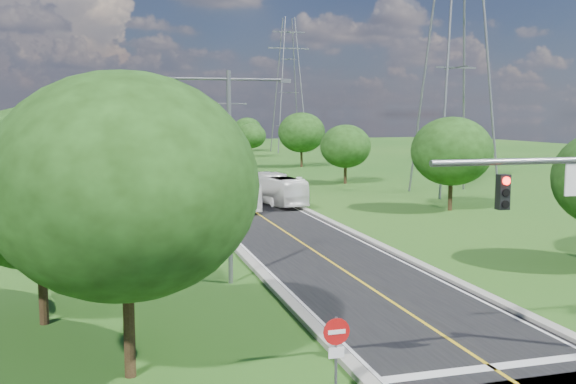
# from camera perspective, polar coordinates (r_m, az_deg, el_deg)

# --- Properties ---
(ground) EXTENTS (260.00, 260.00, 0.00)m
(ground) POSITION_cam_1_polar(r_m,az_deg,el_deg) (78.68, -7.28, 1.02)
(ground) COLOR #1F5016
(ground) RESTS_ON ground
(road) EXTENTS (8.00, 150.00, 0.06)m
(road) POSITION_cam_1_polar(r_m,az_deg,el_deg) (84.59, -7.88, 1.44)
(road) COLOR black
(road) RESTS_ON ground
(curb_left) EXTENTS (0.50, 150.00, 0.22)m
(curb_left) POSITION_cam_1_polar(r_m,az_deg,el_deg) (84.11, -10.75, 1.41)
(curb_left) COLOR gray
(curb_left) RESTS_ON ground
(curb_right) EXTENTS (0.50, 150.00, 0.22)m
(curb_right) POSITION_cam_1_polar(r_m,az_deg,el_deg) (85.26, -5.05, 1.58)
(curb_right) COLOR gray
(curb_right) RESTS_ON ground
(do_not_enter_left) EXTENTS (0.76, 0.11, 2.50)m
(do_not_enter_left) POSITION_cam_1_polar(r_m,az_deg,el_deg) (18.05, 4.31, -13.24)
(do_not_enter_left) COLOR slate
(do_not_enter_left) RESTS_ON ground
(speed_limit_sign) EXTENTS (0.55, 0.09, 2.40)m
(speed_limit_sign) POSITION_cam_1_polar(r_m,az_deg,el_deg) (58.21, 0.99, 0.61)
(speed_limit_sign) COLOR slate
(speed_limit_sign) RESTS_ON ground
(overpass) EXTENTS (30.00, 3.00, 3.20)m
(overpass) POSITION_cam_1_polar(r_m,az_deg,el_deg) (157.94, -11.60, 4.74)
(overpass) COLOR gray
(overpass) RESTS_ON ground
(streetlight_near_left) EXTENTS (5.90, 0.25, 10.00)m
(streetlight_near_left) POSITION_cam_1_polar(r_m,az_deg,el_deg) (30.00, -5.22, 2.98)
(streetlight_near_left) COLOR slate
(streetlight_near_left) RESTS_ON ground
(streetlight_mid_left) EXTENTS (5.90, 0.25, 10.00)m
(streetlight_mid_left) POSITION_cam_1_polar(r_m,az_deg,el_deg) (62.70, -10.77, 4.92)
(streetlight_mid_left) COLOR slate
(streetlight_mid_left) RESTS_ON ground
(streetlight_far_right) EXTENTS (5.90, 0.25, 10.00)m
(streetlight_far_right) POSITION_cam_1_polar(r_m,az_deg,el_deg) (97.03, -5.39, 5.67)
(streetlight_far_right) COLOR slate
(streetlight_far_right) RESTS_ON ground
(power_tower_near) EXTENTS (9.00, 6.40, 28.00)m
(power_tower_near) POSITION_cam_1_polar(r_m,az_deg,el_deg) (66.73, 14.76, 11.86)
(power_tower_near) COLOR slate
(power_tower_near) RESTS_ON ground
(power_tower_far) EXTENTS (9.00, 6.40, 28.00)m
(power_tower_far) POSITION_cam_1_polar(r_m,az_deg,el_deg) (137.76, 0.07, 9.41)
(power_tower_far) COLOR slate
(power_tower_far) RESTS_ON ground
(tree_la) EXTENTS (7.14, 7.14, 8.30)m
(tree_la) POSITION_cam_1_polar(r_m,az_deg,el_deg) (25.70, -21.32, 0.36)
(tree_la) COLOR black
(tree_la) RESTS_ON ground
(tree_lb) EXTENTS (6.30, 6.30, 7.33)m
(tree_lb) POSITION_cam_1_polar(r_m,az_deg,el_deg) (45.78, -21.40, 2.24)
(tree_lb) COLOR black
(tree_lb) RESTS_ON ground
(tree_lc) EXTENTS (7.56, 7.56, 8.79)m
(tree_lc) POSITION_cam_1_polar(r_m,az_deg,el_deg) (67.57, -18.79, 4.50)
(tree_lc) COLOR black
(tree_lc) RESTS_ON ground
(tree_ld) EXTENTS (6.72, 6.72, 7.82)m
(tree_ld) POSITION_cam_1_polar(r_m,az_deg,el_deg) (91.65, -19.25, 4.63)
(tree_ld) COLOR black
(tree_ld) RESTS_ON ground
(tree_le) EXTENTS (5.88, 5.88, 6.84)m
(tree_le) POSITION_cam_1_polar(r_m,az_deg,el_deg) (115.53, -17.29, 4.78)
(tree_le) COLOR black
(tree_le) RESTS_ON ground
(tree_lf) EXTENTS (7.98, 7.98, 9.28)m
(tree_lf) POSITION_cam_1_polar(r_m,az_deg,el_deg) (19.55, -14.31, 0.52)
(tree_lf) COLOR black
(tree_lf) RESTS_ON ground
(tree_rb) EXTENTS (6.72, 6.72, 7.82)m
(tree_rb) POSITION_cam_1_polar(r_m,az_deg,el_deg) (54.89, 14.34, 3.53)
(tree_rb) COLOR black
(tree_rb) RESTS_ON ground
(tree_rc) EXTENTS (5.88, 5.88, 6.84)m
(tree_rc) POSITION_cam_1_polar(r_m,az_deg,el_deg) (74.39, 5.14, 4.06)
(tree_rc) COLOR black
(tree_rc) RESTS_ON ground
(tree_rd) EXTENTS (7.14, 7.14, 8.30)m
(tree_rd) POSITION_cam_1_polar(r_m,az_deg,el_deg) (97.70, 1.22, 5.31)
(tree_rd) COLOR black
(tree_rd) RESTS_ON ground
(tree_re) EXTENTS (5.46, 5.46, 6.35)m
(tree_re) POSITION_cam_1_polar(r_m,az_deg,el_deg) (120.33, -3.27, 5.01)
(tree_re) COLOR black
(tree_re) RESTS_ON ground
(tree_rf) EXTENTS (6.30, 6.30, 7.33)m
(tree_rf) POSITION_cam_1_polar(r_m,az_deg,el_deg) (140.59, -3.65, 5.53)
(tree_rf) COLOR black
(tree_rf) RESTS_ON ground
(bus_outbound) EXTENTS (3.46, 9.77, 2.66)m
(bus_outbound) POSITION_cam_1_polar(r_m,az_deg,el_deg) (56.99, -1.10, 0.26)
(bus_outbound) COLOR white
(bus_outbound) RESTS_ON road
(bus_inbound) EXTENTS (2.74, 9.91, 2.74)m
(bus_inbound) POSITION_cam_1_polar(r_m,az_deg,el_deg) (54.97, -4.44, 0.03)
(bus_inbound) COLOR white
(bus_inbound) RESTS_ON road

